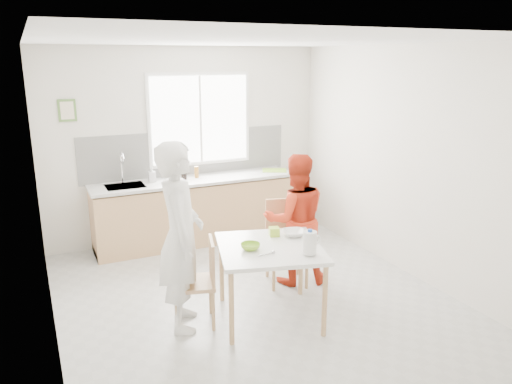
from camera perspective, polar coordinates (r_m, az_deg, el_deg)
ground at (r=5.57m, az=-0.33°, el=-12.07°), size 4.50×4.50×0.00m
room_shell at (r=5.03m, az=-0.36°, el=4.83°), size 4.50×4.50×4.50m
window at (r=7.15m, az=-6.42°, el=8.25°), size 1.50×0.06×1.30m
backsplash at (r=7.17m, az=-7.86°, el=4.39°), size 3.00×0.02×0.65m
picture_frame at (r=6.78m, az=-20.78°, el=8.71°), size 0.22×0.03×0.28m
kitchen_counter at (r=7.10m, az=-6.95°, el=-2.42°), size 2.84×0.64×1.37m
dining_table at (r=4.93m, az=1.59°, el=-7.06°), size 1.22×1.22×0.76m
chair_left at (r=4.93m, az=-6.37°, el=-9.77°), size 0.49×0.49×0.86m
chair_far at (r=5.80m, az=3.40°, el=-5.21°), size 0.55×0.55×0.96m
person_white at (r=4.76m, az=-8.62°, el=-5.09°), size 0.60×0.76×1.82m
person_red at (r=5.70m, az=4.54°, el=-3.15°), size 0.86×0.75×1.52m
bowl_green at (r=4.81m, az=-0.64°, el=-6.24°), size 0.23×0.23×0.06m
bowl_white at (r=5.18m, az=4.33°, el=-4.70°), size 0.29×0.29×0.06m
milk_jug at (r=4.67m, az=6.19°, el=-5.72°), size 0.18×0.13×0.23m
green_box at (r=5.16m, az=2.09°, el=-4.55°), size 0.12×0.12×0.09m
spoon at (r=4.68m, az=1.15°, el=-7.12°), size 0.16×0.02×0.01m
cutting_board at (r=7.41m, az=2.11°, el=2.50°), size 0.42×0.37×0.01m
wine_bottle_a at (r=6.91m, az=-8.23°, el=2.74°), size 0.07×0.07×0.32m
wine_bottle_b at (r=6.94m, az=-8.28°, el=2.69°), size 0.07×0.07×0.30m
jar_amber at (r=7.00m, az=-6.81°, el=2.28°), size 0.06×0.06×0.16m
soap_bottle at (r=6.86m, az=-11.82°, el=1.99°), size 0.10×0.10×0.20m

